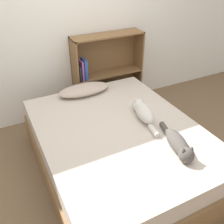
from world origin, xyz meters
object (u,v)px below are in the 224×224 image
object	(u,v)px
bookshelf	(105,72)
cat_light	(143,111)
cat_dark	(179,145)
bed	(118,149)
pillow	(84,90)

from	to	relation	value
bookshelf	cat_light	bearing A→B (deg)	-96.36
cat_dark	bookshelf	xyz separation A→B (m)	(0.14, 1.73, -0.04)
bookshelf	cat_dark	bearing A→B (deg)	-94.52
bed	bookshelf	distance (m)	1.33
pillow	bookshelf	distance (m)	0.64
bed	cat_dark	bearing A→B (deg)	-59.45
bed	pillow	bearing A→B (deg)	92.78
pillow	bed	bearing A→B (deg)	-87.22
cat_dark	bed	bearing A→B (deg)	-135.41
bed	pillow	xyz separation A→B (m)	(-0.04, 0.80, 0.32)
cat_light	cat_dark	world-z (taller)	cat_light
pillow	cat_dark	distance (m)	1.35
pillow	bookshelf	xyz separation A→B (m)	(0.47, 0.43, -0.03)
cat_light	cat_dark	size ratio (longest dim) A/B	0.98
pillow	cat_light	distance (m)	0.81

